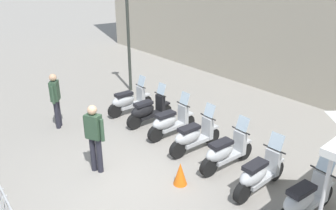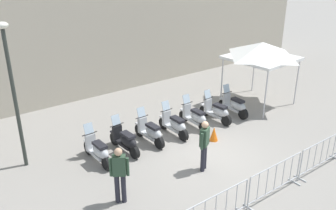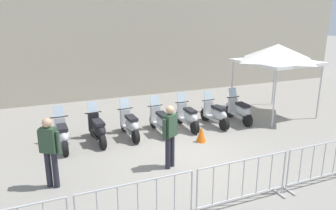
{
  "view_description": "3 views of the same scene",
  "coord_description": "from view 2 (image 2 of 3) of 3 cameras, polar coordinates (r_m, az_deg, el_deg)",
  "views": [
    {
      "loc": [
        5.5,
        -3.57,
        4.53
      ],
      "look_at": [
        -0.53,
        1.8,
        1.24
      ],
      "focal_mm": 35.03,
      "sensor_mm": 36.0,
      "label": 1
    },
    {
      "loc": [
        -8.19,
        -7.16,
        6.51
      ],
      "look_at": [
        0.04,
        2.37,
        1.22
      ],
      "focal_mm": 38.57,
      "sensor_mm": 36.0,
      "label": 2
    },
    {
      "loc": [
        -4.36,
        -7.22,
        3.93
      ],
      "look_at": [
        0.25,
        1.76,
        1.11
      ],
      "focal_mm": 33.72,
      "sensor_mm": 36.0,
      "label": 3
    }
  ],
  "objects": [
    {
      "name": "motorcycle_4",
      "position": [
        14.54,
        4.27,
        -1.89
      ],
      "size": [
        0.56,
        1.73,
        1.24
      ],
      "color": "black",
      "rests_on": "ground"
    },
    {
      "name": "motorcycle_5",
      "position": [
        15.15,
        7.71,
        -1.0
      ],
      "size": [
        0.56,
        1.72,
        1.24
      ],
      "color": "black",
      "rests_on": "ground"
    },
    {
      "name": "canopy_tent",
      "position": [
        16.76,
        14.66,
        8.27
      ],
      "size": [
        2.68,
        2.68,
        2.91
      ],
      "color": "silver",
      "rests_on": "ground"
    },
    {
      "name": "motorcycle_2",
      "position": [
        13.34,
        -2.81,
        -4.25
      ],
      "size": [
        0.56,
        1.72,
        1.24
      ],
      "color": "black",
      "rests_on": "ground"
    },
    {
      "name": "barrier_segment_3",
      "position": [
        12.74,
        23.06,
        -7.22
      ],
      "size": [
        2.26,
        0.58,
        1.07
      ],
      "color": "#B2B5B7",
      "rests_on": "ground"
    },
    {
      "name": "motorcycle_1",
      "position": [
        12.8,
        -6.75,
        -5.61
      ],
      "size": [
        0.56,
        1.72,
        1.24
      ],
      "color": "black",
      "rests_on": "ground"
    },
    {
      "name": "motorcycle_3",
      "position": [
        13.87,
        1.04,
        -3.11
      ],
      "size": [
        0.56,
        1.73,
        1.24
      ],
      "color": "black",
      "rests_on": "ground"
    },
    {
      "name": "barrier_segment_2",
      "position": [
        11.0,
        16.55,
        -11.25
      ],
      "size": [
        2.26,
        0.58,
        1.07
      ],
      "color": "#B2B5B7",
      "rests_on": "ground"
    },
    {
      "name": "motorcycle_6",
      "position": [
        15.88,
        10.47,
        -0.03
      ],
      "size": [
        0.58,
        1.72,
        1.24
      ],
      "color": "black",
      "rests_on": "ground"
    },
    {
      "name": "ground_plane",
      "position": [
        12.68,
        6.95,
        -8.29
      ],
      "size": [
        120.0,
        120.0,
        0.0
      ],
      "primitive_type": "plane",
      "color": "gray"
    },
    {
      "name": "street_lamp",
      "position": [
        11.92,
        -23.45,
        3.41
      ],
      "size": [
        0.36,
        0.36,
        4.73
      ],
      "color": "#2D332D",
      "rests_on": "ground"
    },
    {
      "name": "officer_near_row_end",
      "position": [
        10.14,
        -7.68,
        -10.48
      ],
      "size": [
        0.45,
        0.4,
        1.73
      ],
      "color": "#23232D",
      "rests_on": "ground"
    },
    {
      "name": "motorcycle_0",
      "position": [
        12.34,
        -11.03,
        -7.08
      ],
      "size": [
        0.56,
        1.72,
        1.24
      ],
      "color": "black",
      "rests_on": "ground"
    },
    {
      "name": "officer_mid_plaza",
      "position": [
        11.53,
        5.76,
        -6.0
      ],
      "size": [
        0.51,
        0.35,
        1.73
      ],
      "color": "#23232D",
      "rests_on": "ground"
    },
    {
      "name": "traffic_cone",
      "position": [
        13.67,
        7.26,
        -4.54
      ],
      "size": [
        0.32,
        0.32,
        0.55
      ],
      "primitive_type": "cone",
      "color": "orange",
      "rests_on": "ground"
    }
  ]
}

